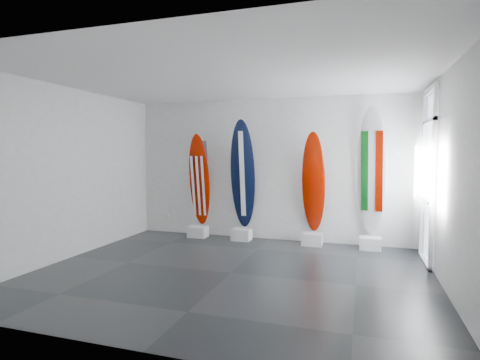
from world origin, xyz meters
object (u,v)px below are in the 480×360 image
(surfboard_usa, at_px, (199,180))
(surfboard_italy, at_px, (372,171))
(surfboard_navy, at_px, (243,175))
(surfboard_swiss, at_px, (314,183))

(surfboard_usa, bearing_deg, surfboard_italy, -4.45)
(surfboard_navy, bearing_deg, surfboard_swiss, -2.73)
(surfboard_navy, bearing_deg, surfboard_usa, 177.27)
(surfboard_navy, relative_size, surfboard_swiss, 1.13)
(surfboard_usa, bearing_deg, surfboard_swiss, -4.45)
(surfboard_italy, bearing_deg, surfboard_swiss, -162.34)
(surfboard_navy, relative_size, surfboard_italy, 0.93)
(surfboard_swiss, bearing_deg, surfboard_navy, -178.60)
(surfboard_swiss, bearing_deg, surfboard_italy, 1.40)
(surfboard_usa, height_order, surfboard_italy, surfboard_italy)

